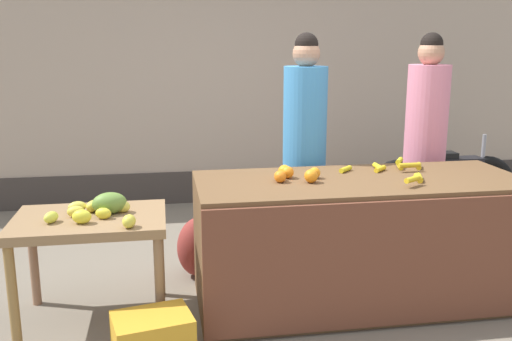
{
  "coord_description": "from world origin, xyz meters",
  "views": [
    {
      "loc": [
        -0.86,
        -3.56,
        1.79
      ],
      "look_at": [
        -0.25,
        0.15,
        0.93
      ],
      "focal_mm": 39.71,
      "sensor_mm": 36.0,
      "label": 1
    }
  ],
  "objects_px": {
    "vendor_woman_blue_shirt": "(304,152)",
    "produce_sack": "(199,247)",
    "vendor_woman_pink_shirt": "(425,147)",
    "parked_motorcycle": "(442,182)",
    "produce_crate": "(153,337)"
  },
  "relations": [
    {
      "from": "vendor_woman_blue_shirt",
      "to": "produce_crate",
      "type": "height_order",
      "value": "vendor_woman_blue_shirt"
    },
    {
      "from": "vendor_woman_blue_shirt",
      "to": "vendor_woman_pink_shirt",
      "type": "distance_m",
      "value": 1.04
    },
    {
      "from": "vendor_woman_pink_shirt",
      "to": "parked_motorcycle",
      "type": "relative_size",
      "value": 1.16
    },
    {
      "from": "vendor_woman_blue_shirt",
      "to": "parked_motorcycle",
      "type": "distance_m",
      "value": 2.0
    },
    {
      "from": "produce_sack",
      "to": "vendor_woman_pink_shirt",
      "type": "bearing_deg",
      "value": 4.23
    },
    {
      "from": "vendor_woman_pink_shirt",
      "to": "produce_sack",
      "type": "xyz_separation_m",
      "value": [
        -1.89,
        -0.14,
        -0.7
      ]
    },
    {
      "from": "parked_motorcycle",
      "to": "produce_sack",
      "type": "bearing_deg",
      "value": -158.06
    },
    {
      "from": "vendor_woman_blue_shirt",
      "to": "produce_sack",
      "type": "height_order",
      "value": "vendor_woman_blue_shirt"
    },
    {
      "from": "vendor_woman_blue_shirt",
      "to": "vendor_woman_pink_shirt",
      "type": "bearing_deg",
      "value": 2.9
    },
    {
      "from": "vendor_woman_pink_shirt",
      "to": "vendor_woman_blue_shirt",
      "type": "bearing_deg",
      "value": -177.1
    },
    {
      "from": "vendor_woman_blue_shirt",
      "to": "parked_motorcycle",
      "type": "relative_size",
      "value": 1.16
    },
    {
      "from": "parked_motorcycle",
      "to": "vendor_woman_pink_shirt",
      "type": "bearing_deg",
      "value": -126.32
    },
    {
      "from": "vendor_woman_pink_shirt",
      "to": "produce_crate",
      "type": "bearing_deg",
      "value": -150.07
    },
    {
      "from": "vendor_woman_blue_shirt",
      "to": "parked_motorcycle",
      "type": "xyz_separation_m",
      "value": [
        1.68,
        0.93,
        -0.54
      ]
    },
    {
      "from": "vendor_woman_blue_shirt",
      "to": "produce_sack",
      "type": "relative_size",
      "value": 3.95
    }
  ]
}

